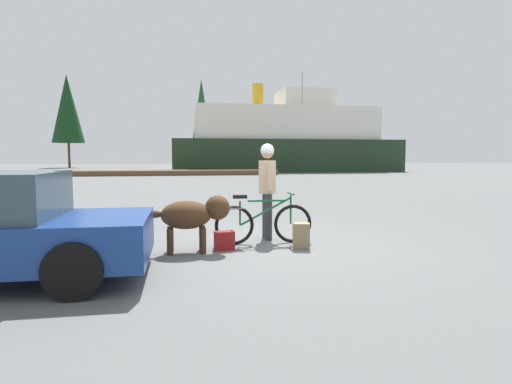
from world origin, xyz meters
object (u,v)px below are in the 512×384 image
backpack (301,236)px  ferry_boat (284,141)px  person_cyclist (267,181)px  dog (193,215)px  bicycle (263,223)px  handbag_pannier (224,241)px  sailboat_moored (301,167)px

backpack → ferry_boat: 36.47m
person_cyclist → ferry_boat: ferry_boat is taller
person_cyclist → ferry_boat: (8.83, 34.45, 1.99)m
dog → person_cyclist: bearing=31.8°
person_cyclist → dog: bearing=-148.2°
dog → bicycle: bearing=19.3°
backpack → ferry_boat: (8.43, 35.37, 2.85)m
backpack → ferry_boat: ferry_boat is taller
backpack → handbag_pannier: backpack is taller
backpack → ferry_boat: bearing=76.6°
backpack → handbag_pannier: bearing=174.6°
person_cyclist → sailboat_moored: (9.68, 31.12, -0.54)m
dog → sailboat_moored: sailboat_moored is taller
dog → backpack: 1.83m
ferry_boat → backpack: bearing=-103.4°
bicycle → backpack: size_ratio=4.06×
ferry_boat → dog: bearing=-106.1°
bicycle → backpack: (0.56, -0.48, -0.16)m
ferry_boat → person_cyclist: bearing=-104.4°
bicycle → person_cyclist: person_cyclist is taller
bicycle → person_cyclist: 0.84m
dog → ferry_boat: bearing=73.9°
bicycle → backpack: bicycle is taller
sailboat_moored → bicycle: bearing=-107.3°
person_cyclist → bicycle: bearing=-110.5°
person_cyclist → ferry_boat: 35.62m
backpack → sailboat_moored: (9.29, 32.04, 0.32)m
backpack → dog: bearing=178.4°
handbag_pannier → bicycle: bearing=26.5°
person_cyclist → backpack: bearing=-66.7°
dog → sailboat_moored: (11.07, 31.99, -0.07)m
person_cyclist → backpack: person_cyclist is taller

